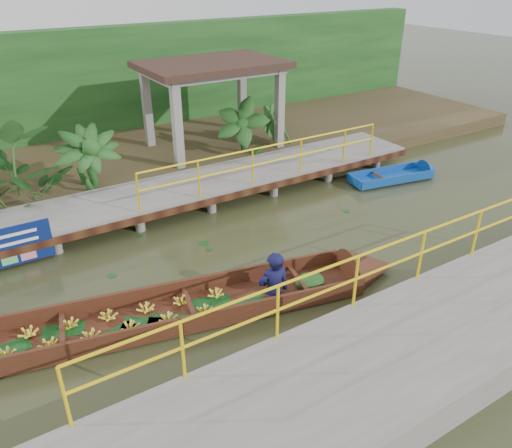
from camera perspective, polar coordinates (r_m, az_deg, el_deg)
ground at (r=10.95m, az=-3.17°, el=-5.14°), size 80.00×80.00×0.00m
land_strip at (r=17.18m, az=-15.58°, el=7.30°), size 30.00×8.00×0.45m
far_dock at (r=13.49m, az=-10.28°, el=3.40°), size 16.00×2.06×1.66m
near_dock at (r=8.71m, az=17.01°, el=-14.15°), size 18.00×2.40×1.73m
pavilion at (r=16.47m, az=-5.08°, el=16.73°), size 4.40×3.00×3.00m
foliage_backdrop at (r=19.03m, az=-18.68°, el=14.43°), size 30.00×0.80×4.00m
vendor_boat at (r=9.49m, az=-12.71°, el=-10.00°), size 11.21×3.40×2.31m
moored_blue_boat at (r=16.24m, az=17.21°, el=5.52°), size 3.12×1.28×0.72m
tropical_plants at (r=14.43m, az=-20.00°, el=7.24°), size 14.34×1.34×1.67m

